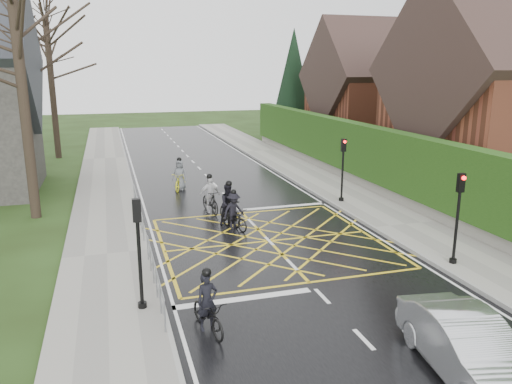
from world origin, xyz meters
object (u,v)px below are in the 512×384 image
cyclist_lead (180,179)px  car (468,348)px  cyclist_front (210,198)px  cyclist_back (229,208)px  cyclist_mid (234,215)px  cyclist_rear (208,311)px

cyclist_lead → car: cyclist_lead is taller
cyclist_front → car: (2.76, -14.02, 0.02)m
cyclist_back → cyclist_lead: 6.92m
cyclist_front → cyclist_mid: bearing=-91.1°
car → cyclist_back: bearing=108.8°
cyclist_front → cyclist_lead: (-0.69, 4.79, -0.05)m
cyclist_back → cyclist_front: (-0.42, 2.03, -0.05)m
cyclist_back → cyclist_mid: cyclist_back is taller
cyclist_lead → car: size_ratio=0.47×
cyclist_mid → cyclist_back: bearing=71.5°
cyclist_rear → cyclist_back: cyclist_back is taller
cyclist_back → cyclist_mid: bearing=-99.0°
cyclist_mid → car: size_ratio=0.44×
cyclist_lead → cyclist_rear: bearing=-74.0°
cyclist_mid → car: cyclist_mid is taller
cyclist_back → cyclist_lead: bearing=86.9°
cyclist_front → cyclist_rear: bearing=-112.7°
cyclist_mid → cyclist_lead: bearing=76.9°
cyclist_mid → cyclist_front: bearing=77.9°
cyclist_back → car: 12.21m
cyclist_back → cyclist_front: 2.08m
cyclist_back → cyclist_front: bearing=89.3°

